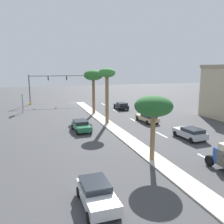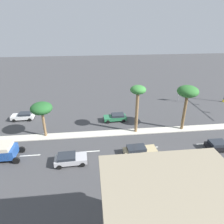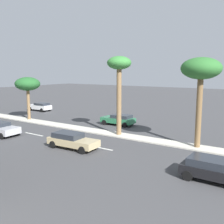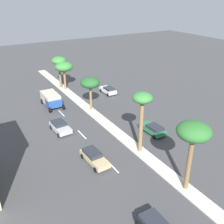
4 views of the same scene
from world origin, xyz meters
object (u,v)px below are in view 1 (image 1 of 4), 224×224
(palm_tree_front, at_px, (154,107))
(directional_road_sign, at_px, (22,99))
(palm_tree_left, at_px, (107,78))
(sedan_tan_near, at_px, (147,117))
(traffic_signal_gantry, at_px, (43,86))
(palm_tree_near, at_px, (93,77))
(sedan_black_inboard, at_px, (121,106))
(sedan_silver_leading, at_px, (190,133))
(sedan_green_center, at_px, (81,125))
(sedan_white_rear, at_px, (97,194))

(palm_tree_front, bearing_deg, directional_road_sign, -67.24)
(palm_tree_left, xyz_separation_m, sedan_tan_near, (-6.17, 0.91, -6.06))
(traffic_signal_gantry, bearing_deg, directional_road_sign, 67.57)
(palm_tree_near, height_order, palm_tree_left, palm_tree_left)
(palm_tree_near, relative_size, sedan_black_inboard, 1.90)
(traffic_signal_gantry, xyz_separation_m, sedan_silver_leading, (-15.14, 33.51, -3.46))
(directional_road_sign, bearing_deg, sedan_tan_near, 142.07)
(palm_tree_near, xyz_separation_m, sedan_black_inboard, (-6.35, -2.83, -5.91))
(directional_road_sign, distance_m, palm_tree_left, 18.60)
(traffic_signal_gantry, height_order, palm_tree_near, palm_tree_near)
(directional_road_sign, relative_size, sedan_green_center, 0.83)
(sedan_black_inboard, relative_size, sedan_white_rear, 1.01)
(sedan_tan_near, bearing_deg, sedan_white_rear, 56.01)
(directional_road_sign, distance_m, sedan_white_rear, 34.02)
(palm_tree_left, bearing_deg, sedan_black_inboard, -119.98)
(traffic_signal_gantry, height_order, directional_road_sign, traffic_signal_gantry)
(traffic_signal_gantry, distance_m, directional_road_sign, 10.71)
(sedan_silver_leading, bearing_deg, sedan_tan_near, -85.04)
(palm_tree_left, relative_size, sedan_white_rear, 1.99)
(traffic_signal_gantry, height_order, sedan_silver_leading, traffic_signal_gantry)
(traffic_signal_gantry, relative_size, sedan_silver_leading, 2.98)
(directional_road_sign, relative_size, sedan_black_inboard, 0.86)
(sedan_silver_leading, bearing_deg, sedan_white_rear, 35.45)
(sedan_black_inboard, height_order, sedan_green_center, sedan_black_inboard)
(palm_tree_near, xyz_separation_m, palm_tree_left, (-0.02, 8.12, 0.14))
(traffic_signal_gantry, bearing_deg, sedan_tan_near, 120.73)
(palm_tree_front, distance_m, sedan_green_center, 13.34)
(sedan_green_center, bearing_deg, sedan_tan_near, -169.61)
(sedan_white_rear, bearing_deg, sedan_silver_leading, -144.55)
(palm_tree_front, relative_size, sedan_silver_leading, 1.35)
(palm_tree_left, bearing_deg, palm_tree_front, 88.71)
(palm_tree_near, xyz_separation_m, sedan_silver_leading, (-7.01, 18.46, -5.92))
(palm_tree_front, xyz_separation_m, sedan_white_rear, (6.46, 5.28, -4.11))
(sedan_black_inboard, relative_size, sedan_silver_leading, 0.95)
(sedan_black_inboard, bearing_deg, sedan_tan_near, 89.26)
(palm_tree_left, height_order, sedan_green_center, palm_tree_left)
(sedan_black_inboard, xyz_separation_m, sedan_white_rear, (13.12, 31.11, 0.00))
(sedan_white_rear, bearing_deg, sedan_tan_near, -123.99)
(palm_tree_near, bearing_deg, sedan_green_center, 68.17)
(palm_tree_front, distance_m, sedan_tan_near, 15.94)
(directional_road_sign, height_order, sedan_black_inboard, directional_road_sign)
(sedan_black_inboard, xyz_separation_m, sedan_tan_near, (0.15, 11.87, -0.01))
(sedan_silver_leading, relative_size, sedan_tan_near, 0.91)
(directional_road_sign, xyz_separation_m, sedan_white_rear, (-5.39, 33.54, -1.81))
(palm_tree_left, bearing_deg, sedan_tan_near, 171.57)
(directional_road_sign, relative_size, palm_tree_left, 0.44)
(palm_tree_left, distance_m, sedan_silver_leading, 13.87)
(palm_tree_left, xyz_separation_m, sedan_green_center, (4.42, 2.86, -6.06))
(palm_tree_front, relative_size, sedan_tan_near, 1.23)
(traffic_signal_gantry, xyz_separation_m, sedan_green_center, (-3.73, 26.03, -3.47))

